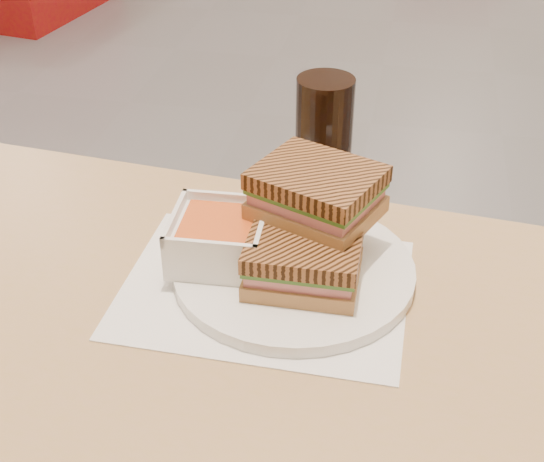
% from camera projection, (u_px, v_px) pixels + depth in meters
% --- Properties ---
extents(main_table, '(1.26, 0.81, 0.75)m').
position_uv_depth(main_table, '(278.00, 445.00, 0.81)').
color(main_table, tan).
rests_on(main_table, ground).
extents(tray_liner, '(0.33, 0.26, 0.00)m').
position_uv_depth(tray_liner, '(265.00, 288.00, 0.86)').
color(tray_liner, white).
rests_on(tray_liner, main_table).
extents(plate, '(0.28, 0.28, 0.02)m').
position_uv_depth(plate, '(294.00, 270.00, 0.87)').
color(plate, white).
rests_on(plate, tray_liner).
extents(soup_bowl, '(0.11, 0.11, 0.06)m').
position_uv_depth(soup_bowl, '(219.00, 239.00, 0.87)').
color(soup_bowl, white).
rests_on(soup_bowl, plate).
extents(panini_lower, '(0.13, 0.11, 0.06)m').
position_uv_depth(panini_lower, '(304.00, 260.00, 0.83)').
color(panini_lower, '#B97D4D').
rests_on(panini_lower, plate).
extents(panini_upper, '(0.17, 0.15, 0.06)m').
position_uv_depth(panini_upper, '(317.00, 193.00, 0.85)').
color(panini_upper, '#B97D4D').
rests_on(panini_upper, panini_lower).
extents(cola_glass, '(0.08, 0.08, 0.16)m').
position_uv_depth(cola_glass, '(324.00, 136.00, 1.00)').
color(cola_glass, black).
rests_on(cola_glass, main_table).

